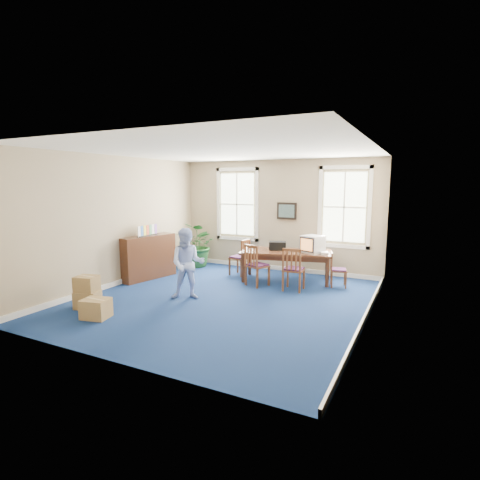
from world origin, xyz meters
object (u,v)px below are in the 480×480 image
at_px(conference_table, 286,266).
at_px(potted_plant, 199,245).
at_px(credenza, 148,256).
at_px(crt_tv, 313,244).
at_px(chair_near_left, 257,265).
at_px(man, 188,264).
at_px(cardboard_boxes, 97,291).

distance_m(conference_table, potted_plant, 2.99).
bearing_deg(credenza, conference_table, 35.18).
height_order(conference_table, crt_tv, crt_tv).
bearing_deg(conference_table, credenza, -170.87).
height_order(conference_table, chair_near_left, chair_near_left).
bearing_deg(conference_table, chair_near_left, -134.79).
height_order(credenza, potted_plant, potted_plant).
bearing_deg(conference_table, man, -133.59).
xyz_separation_m(crt_tv, cardboard_boxes, (-3.40, -3.86, -0.66)).
bearing_deg(man, conference_table, 33.39).
relative_size(man, potted_plant, 1.15).
xyz_separation_m(man, potted_plant, (-1.54, 2.85, -0.10)).
bearing_deg(potted_plant, credenza, -103.36).
xyz_separation_m(crt_tv, man, (-2.09, -2.51, -0.22)).
height_order(conference_table, cardboard_boxes, conference_table).
xyz_separation_m(man, cardboard_boxes, (-1.32, -1.35, -0.43)).
bearing_deg(potted_plant, conference_table, -7.48).
bearing_deg(cardboard_boxes, credenza, 105.55).
bearing_deg(man, cardboard_boxes, -161.08).
xyz_separation_m(conference_table, cardboard_boxes, (-2.72, -3.81, -0.04)).
bearing_deg(crt_tv, cardboard_boxes, -107.61).
bearing_deg(man, potted_plant, 91.65).
height_order(credenza, cardboard_boxes, credenza).
relative_size(conference_table, credenza, 1.48).
distance_m(man, potted_plant, 3.24).
distance_m(chair_near_left, man, 1.93).
xyz_separation_m(potted_plant, cardboard_boxes, (0.23, -4.20, -0.33)).
bearing_deg(cardboard_boxes, potted_plant, 93.12).
height_order(man, cardboard_boxes, man).
relative_size(conference_table, crt_tv, 4.40).
relative_size(man, cardboard_boxes, 1.28).
xyz_separation_m(crt_tv, chair_near_left, (-1.15, -0.84, -0.48)).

